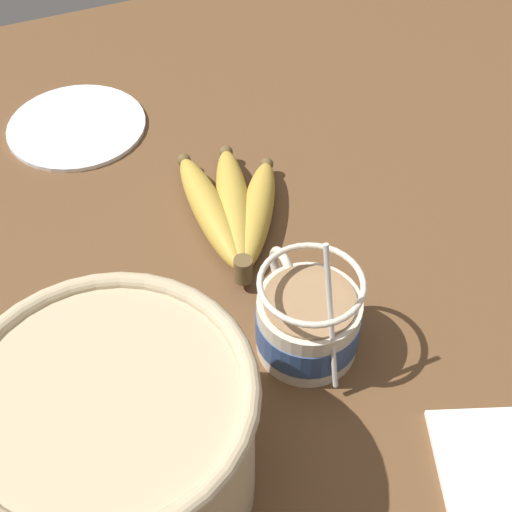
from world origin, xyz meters
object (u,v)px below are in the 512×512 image
coffee_mug (308,321)px  banana_bunch (232,209)px  woven_basket (117,438)px  small_plate (77,126)px

coffee_mug → banana_bunch: coffee_mug is taller
woven_basket → small_plate: woven_basket is taller
banana_bunch → woven_basket: (-26.52, 20.11, 6.20)cm
coffee_mug → banana_bunch: 19.33cm
small_plate → woven_basket: bearing=171.7°
small_plate → coffee_mug: bearing=-163.6°
coffee_mug → woven_basket: coffee_mug is taller
banana_bunch → woven_basket: bearing=142.8°
banana_bunch → small_plate: (24.53, 12.65, -1.58)cm
coffee_mug → woven_basket: bearing=109.7°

